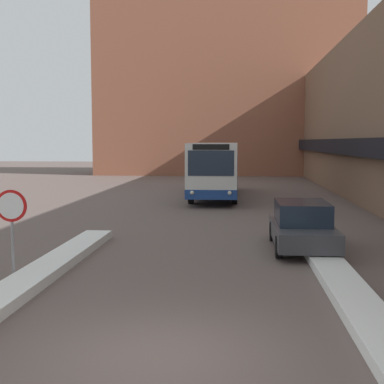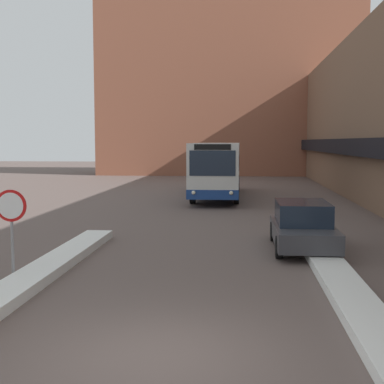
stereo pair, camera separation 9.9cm
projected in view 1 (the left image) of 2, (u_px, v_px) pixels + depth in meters
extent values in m
plane|color=brown|center=(159.00, 357.00, 8.28)|extent=(160.00, 160.00, 0.00)
cube|color=black|center=(341.00, 146.00, 31.19)|extent=(0.50, 60.00, 0.90)
cube|color=brown|center=(226.00, 89.00, 54.71)|extent=(26.00, 8.00, 17.46)
cube|color=silver|center=(5.00, 296.00, 11.09)|extent=(0.90, 15.20, 0.25)
cube|color=silver|center=(365.00, 313.00, 10.07)|extent=(0.90, 17.95, 0.23)
cube|color=silver|center=(216.00, 166.00, 32.09)|extent=(2.58, 11.70, 2.78)
cube|color=navy|center=(216.00, 185.00, 32.20)|extent=(2.60, 11.72, 0.49)
cube|color=#192333|center=(216.00, 160.00, 32.05)|extent=(2.61, 10.76, 0.77)
cube|color=#192333|center=(211.00, 163.00, 26.24)|extent=(2.27, 0.03, 1.25)
cube|color=black|center=(211.00, 147.00, 26.16)|extent=(1.81, 0.03, 0.28)
sphere|color=#F2EAC6|center=(192.00, 193.00, 26.44)|extent=(0.20, 0.20, 0.20)
sphere|color=#F2EAC6|center=(230.00, 193.00, 26.29)|extent=(0.20, 0.20, 0.20)
cylinder|color=black|center=(191.00, 194.00, 28.71)|extent=(0.28, 1.09, 1.09)
cylinder|color=black|center=(235.00, 194.00, 28.52)|extent=(0.28, 1.09, 1.09)
cylinder|color=black|center=(200.00, 183.00, 35.91)|extent=(0.28, 1.09, 1.09)
cylinder|color=black|center=(235.00, 183.00, 35.71)|extent=(0.28, 1.09, 1.09)
cube|color=#38383D|center=(302.00, 232.00, 16.52)|extent=(1.77, 4.35, 0.55)
cube|color=#192333|center=(302.00, 212.00, 16.58)|extent=(1.56, 2.39, 0.66)
cylinder|color=black|center=(336.00, 248.00, 15.14)|extent=(0.20, 0.65, 0.65)
cylinder|color=black|center=(279.00, 247.00, 15.28)|extent=(0.20, 0.65, 0.65)
cylinder|color=black|center=(321.00, 232.00, 17.81)|extent=(0.20, 0.65, 0.65)
cylinder|color=black|center=(273.00, 231.00, 17.95)|extent=(0.20, 0.65, 0.65)
cylinder|color=gray|center=(12.00, 236.00, 12.65)|extent=(0.07, 0.07, 2.21)
cylinder|color=red|center=(11.00, 206.00, 12.56)|extent=(0.76, 0.03, 0.76)
cylinder|color=white|center=(11.00, 206.00, 12.55)|extent=(0.62, 0.02, 0.62)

